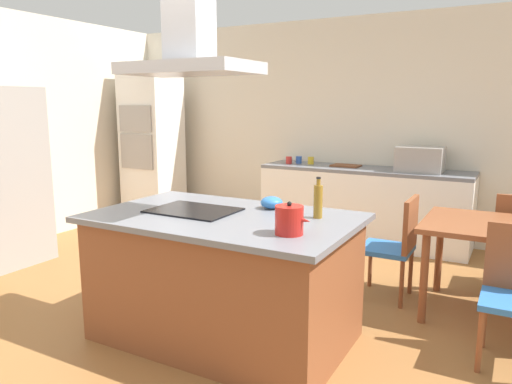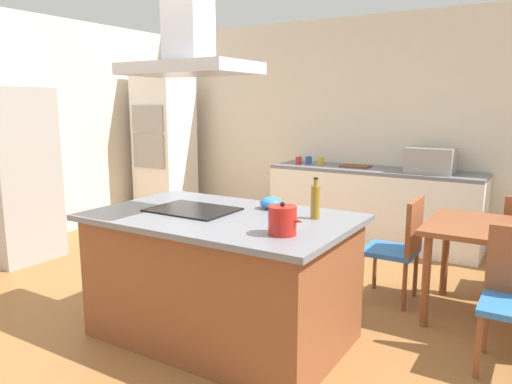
% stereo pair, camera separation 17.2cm
% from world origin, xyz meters
% --- Properties ---
extents(ground, '(16.00, 16.00, 0.00)m').
position_xyz_m(ground, '(0.00, 1.50, 0.00)').
color(ground, '#936033').
extents(wall_back, '(7.20, 0.10, 2.70)m').
position_xyz_m(wall_back, '(0.00, 3.25, 1.35)').
color(wall_back, beige).
rests_on(wall_back, ground).
extents(wall_left, '(0.10, 8.80, 2.70)m').
position_xyz_m(wall_left, '(-3.45, 1.00, 1.35)').
color(wall_left, beige).
rests_on(wall_left, ground).
extents(kitchen_island, '(1.81, 1.13, 0.90)m').
position_xyz_m(kitchen_island, '(0.00, 0.00, 0.45)').
color(kitchen_island, brown).
rests_on(kitchen_island, ground).
extents(cooktop, '(0.60, 0.44, 0.01)m').
position_xyz_m(cooktop, '(-0.25, 0.00, 0.91)').
color(cooktop, black).
rests_on(cooktop, kitchen_island).
extents(tea_kettle, '(0.22, 0.17, 0.20)m').
position_xyz_m(tea_kettle, '(0.61, -0.23, 0.99)').
color(tea_kettle, '#B21E19').
rests_on(tea_kettle, kitchen_island).
extents(olive_oil_bottle, '(0.06, 0.06, 0.28)m').
position_xyz_m(olive_oil_bottle, '(0.60, 0.23, 1.02)').
color(olive_oil_bottle, olive).
rests_on(olive_oil_bottle, kitchen_island).
extents(mixing_bowl, '(0.16, 0.16, 0.09)m').
position_xyz_m(mixing_bowl, '(0.20, 0.35, 0.94)').
color(mixing_bowl, '#2D6BB7').
rests_on(mixing_bowl, kitchen_island).
extents(back_counter, '(2.46, 0.62, 0.90)m').
position_xyz_m(back_counter, '(0.15, 2.88, 0.45)').
color(back_counter, white).
rests_on(back_counter, ground).
extents(countertop_microwave, '(0.50, 0.38, 0.28)m').
position_xyz_m(countertop_microwave, '(0.78, 2.88, 1.04)').
color(countertop_microwave, '#9E9993').
rests_on(countertop_microwave, back_counter).
extents(coffee_mug_red, '(0.08, 0.08, 0.09)m').
position_xyz_m(coffee_mug_red, '(-0.82, 2.84, 0.95)').
color(coffee_mug_red, red).
rests_on(coffee_mug_red, back_counter).
extents(coffee_mug_blue, '(0.08, 0.08, 0.09)m').
position_xyz_m(coffee_mug_blue, '(-0.73, 2.93, 0.95)').
color(coffee_mug_blue, '#2D56B2').
rests_on(coffee_mug_blue, back_counter).
extents(coffee_mug_yellow, '(0.08, 0.08, 0.09)m').
position_xyz_m(coffee_mug_yellow, '(-0.56, 2.94, 0.95)').
color(coffee_mug_yellow, gold).
rests_on(coffee_mug_yellow, back_counter).
extents(cutting_board, '(0.34, 0.24, 0.02)m').
position_xyz_m(cutting_board, '(-0.10, 2.93, 0.91)').
color(cutting_board, brown).
rests_on(cutting_board, back_counter).
extents(wall_oven_stack, '(0.70, 0.66, 2.20)m').
position_xyz_m(wall_oven_stack, '(-2.90, 2.65, 1.10)').
color(wall_oven_stack, white).
rests_on(wall_oven_stack, ground).
extents(chair_at_left_end, '(0.42, 0.42, 0.89)m').
position_xyz_m(chair_at_left_end, '(0.91, 1.29, 0.51)').
color(chair_at_left_end, '#2D6BB7').
rests_on(chair_at_left_end, ground).
extents(range_hood, '(0.90, 0.55, 0.78)m').
position_xyz_m(range_hood, '(-0.25, 0.00, 2.10)').
color(range_hood, '#ADADB2').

